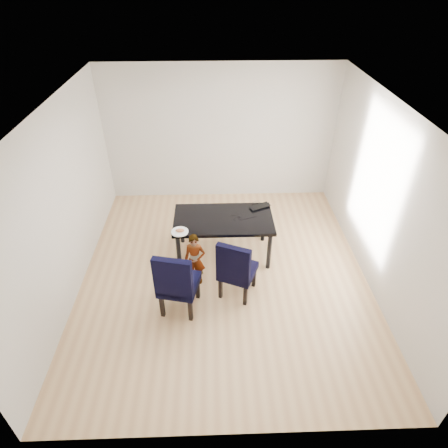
{
  "coord_description": "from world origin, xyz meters",
  "views": [
    {
      "loc": [
        -0.15,
        -4.44,
        4.18
      ],
      "look_at": [
        0.0,
        0.2,
        0.85
      ],
      "focal_mm": 30.0,
      "sensor_mm": 36.0,
      "label": 1
    }
  ],
  "objects_px": {
    "dining_table": "(223,237)",
    "chair_left": "(179,279)",
    "plate": "(180,232)",
    "laptop": "(258,205)",
    "chair_right": "(238,266)",
    "child": "(195,260)"
  },
  "relations": [
    {
      "from": "dining_table",
      "to": "child",
      "type": "bearing_deg",
      "value": -124.85
    },
    {
      "from": "dining_table",
      "to": "chair_left",
      "type": "relative_size",
      "value": 1.48
    },
    {
      "from": "dining_table",
      "to": "chair_left",
      "type": "distance_m",
      "value": 1.34
    },
    {
      "from": "plate",
      "to": "laptop",
      "type": "distance_m",
      "value": 1.46
    },
    {
      "from": "dining_table",
      "to": "chair_left",
      "type": "xyz_separation_m",
      "value": [
        -0.66,
        -1.16,
        0.16
      ]
    },
    {
      "from": "plate",
      "to": "laptop",
      "type": "bearing_deg",
      "value": 28.66
    },
    {
      "from": "child",
      "to": "chair_left",
      "type": "bearing_deg",
      "value": -105.46
    },
    {
      "from": "chair_right",
      "to": "child",
      "type": "distance_m",
      "value": 0.69
    },
    {
      "from": "dining_table",
      "to": "child",
      "type": "xyz_separation_m",
      "value": [
        -0.45,
        -0.65,
        0.07
      ]
    },
    {
      "from": "child",
      "to": "plate",
      "type": "xyz_separation_m",
      "value": [
        -0.23,
        0.3,
        0.31
      ]
    },
    {
      "from": "dining_table",
      "to": "laptop",
      "type": "bearing_deg",
      "value": 30.23
    },
    {
      "from": "child",
      "to": "plate",
      "type": "bearing_deg",
      "value": 133.38
    },
    {
      "from": "plate",
      "to": "laptop",
      "type": "relative_size",
      "value": 0.74
    },
    {
      "from": "plate",
      "to": "chair_right",
      "type": "bearing_deg",
      "value": -32.0
    },
    {
      "from": "dining_table",
      "to": "laptop",
      "type": "xyz_separation_m",
      "value": [
        0.6,
        0.35,
        0.39
      ]
    },
    {
      "from": "chair_left",
      "to": "child",
      "type": "distance_m",
      "value": 0.56
    },
    {
      "from": "plate",
      "to": "dining_table",
      "type": "bearing_deg",
      "value": 27.24
    },
    {
      "from": "dining_table",
      "to": "laptop",
      "type": "relative_size",
      "value": 4.45
    },
    {
      "from": "plate",
      "to": "child",
      "type": "bearing_deg",
      "value": -52.95
    },
    {
      "from": "chair_right",
      "to": "child",
      "type": "relative_size",
      "value": 1.15
    },
    {
      "from": "chair_left",
      "to": "dining_table",
      "type": "bearing_deg",
      "value": 72.84
    },
    {
      "from": "dining_table",
      "to": "plate",
      "type": "bearing_deg",
      "value": -152.76
    }
  ]
}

